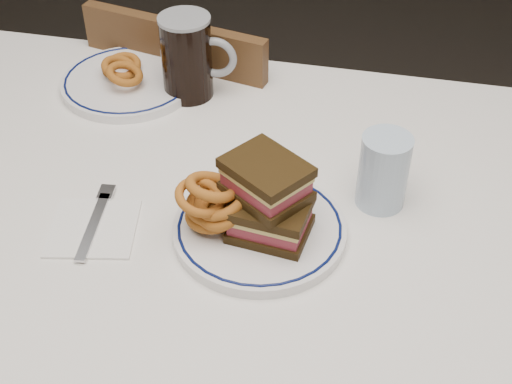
% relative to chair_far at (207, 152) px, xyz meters
% --- Properties ---
extents(dining_table, '(1.27, 0.87, 0.75)m').
position_rel_chair_far_xyz_m(dining_table, '(0.19, -0.48, 0.19)').
color(dining_table, silver).
rests_on(dining_table, floor).
extents(chair_far, '(0.46, 0.46, 0.84)m').
position_rel_chair_far_xyz_m(chair_far, '(0.00, 0.00, 0.00)').
color(chair_far, '#412715').
rests_on(chair_far, floor).
extents(main_plate, '(0.25, 0.25, 0.02)m').
position_rel_chair_far_xyz_m(main_plate, '(0.24, -0.54, 0.30)').
color(main_plate, white).
rests_on(main_plate, dining_table).
extents(reuben_sandwich, '(0.14, 0.13, 0.11)m').
position_rel_chair_far_xyz_m(reuben_sandwich, '(0.25, -0.54, 0.37)').
color(reuben_sandwich, black).
rests_on(reuben_sandwich, main_plate).
extents(onion_rings_main, '(0.12, 0.11, 0.12)m').
position_rel_chair_far_xyz_m(onion_rings_main, '(0.18, -0.55, 0.35)').
color(onion_rings_main, brown).
rests_on(onion_rings_main, main_plate).
extents(ketchup_ramekin, '(0.06, 0.06, 0.04)m').
position_rel_chair_far_xyz_m(ketchup_ramekin, '(0.23, -0.44, 0.33)').
color(ketchup_ramekin, silver).
rests_on(ketchup_ramekin, main_plate).
extents(beer_mug, '(0.14, 0.09, 0.15)m').
position_rel_chair_far_xyz_m(beer_mug, '(0.04, -0.20, 0.37)').
color(beer_mug, black).
rests_on(beer_mug, dining_table).
extents(water_glass, '(0.07, 0.07, 0.12)m').
position_rel_chair_far_xyz_m(water_glass, '(0.40, -0.43, 0.35)').
color(water_glass, '#AAC3DC').
rests_on(water_glass, dining_table).
extents(far_plate, '(0.25, 0.25, 0.02)m').
position_rel_chair_far_xyz_m(far_plate, '(-0.08, -0.20, 0.30)').
color(far_plate, white).
rests_on(far_plate, dining_table).
extents(onion_rings_far, '(0.10, 0.12, 0.05)m').
position_rel_chair_far_xyz_m(onion_rings_far, '(-0.09, -0.20, 0.33)').
color(onion_rings_far, brown).
rests_on(onion_rings_far, far_plate).
extents(napkin_fork, '(0.15, 0.17, 0.01)m').
position_rel_chair_far_xyz_m(napkin_fork, '(0.00, -0.58, 0.30)').
color(napkin_fork, white).
rests_on(napkin_fork, dining_table).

